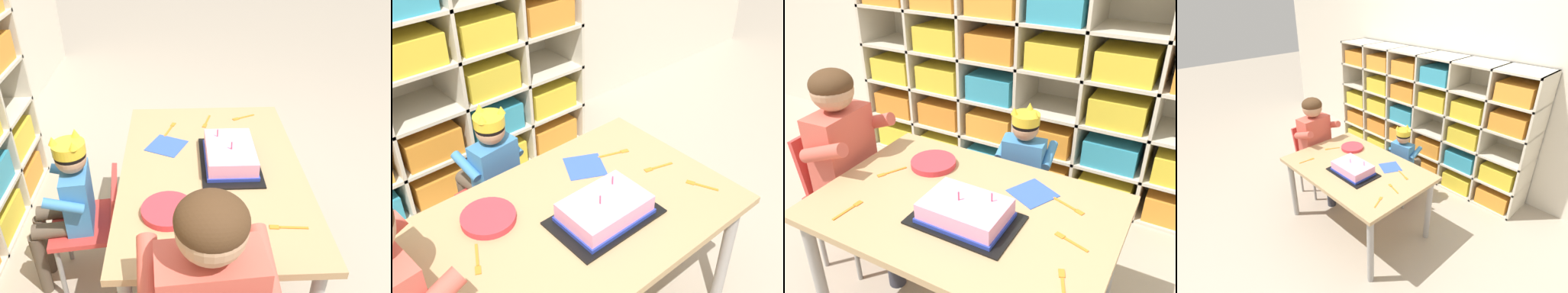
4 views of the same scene
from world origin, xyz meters
TOP-DOWN VIEW (x-y plane):
  - ground at (0.00, 0.00)m, footprint 16.00×16.00m
  - classroom_back_wall at (0.00, 1.52)m, footprint 6.50×0.10m
  - storage_cubby_shelf at (-0.31, 1.26)m, footprint 2.47×0.39m
  - activity_table at (0.00, 0.00)m, footprint 1.18×0.80m
  - classroom_chair_blue at (-0.00, 0.55)m, footprint 0.35×0.36m
  - child_with_crown at (-0.02, 0.64)m, footprint 0.31×0.32m
  - classroom_chair_adult_side at (-0.77, 0.06)m, footprint 0.33×0.37m
  - adult_helper_seated at (-0.66, 0.07)m, footprint 0.44×0.42m
  - birthday_cake_on_tray at (0.05, -0.08)m, footprint 0.40×0.26m
  - paper_plate_stack at (-0.28, 0.19)m, footprint 0.20×0.20m
  - paper_napkin_square at (0.20, 0.20)m, footprint 0.21×0.21m
  - fork_by_napkin at (0.47, -0.20)m, footprint 0.07×0.13m
  - fork_beside_plate_stack at (0.37, 0.19)m, footprint 0.14×0.06m
  - fork_near_child_seat at (-0.38, -0.24)m, footprint 0.03×0.14m
  - fork_at_table_front_edge at (-0.42, 0.04)m, footprint 0.08×0.13m
  - fork_scattered_mid_table at (0.42, -0.00)m, footprint 0.13×0.05m

SIDE VIEW (x-z plane):
  - ground at x=0.00m, z-range 0.00..0.00m
  - classroom_chair_blue at x=0.00m, z-range 0.07..0.64m
  - classroom_chair_adult_side at x=-0.77m, z-range 0.09..0.83m
  - child_with_crown at x=-0.02m, z-range 0.10..0.92m
  - activity_table at x=0.00m, z-range 0.24..0.88m
  - paper_napkin_square at x=0.20m, z-range 0.63..0.63m
  - fork_by_napkin at x=0.47m, z-range 0.63..0.64m
  - fork_beside_plate_stack at x=0.37m, z-range 0.63..0.64m
  - fork_near_child_seat at x=-0.38m, z-range 0.63..0.64m
  - fork_at_table_front_edge at x=-0.42m, z-range 0.63..0.64m
  - fork_scattered_mid_table at x=0.42m, z-range 0.63..0.64m
  - storage_cubby_shelf at x=-0.31m, z-range -0.05..1.33m
  - paper_plate_stack at x=-0.28m, z-range 0.63..0.66m
  - adult_helper_seated at x=-0.66m, z-range 0.13..1.18m
  - birthday_cake_on_tray at x=0.05m, z-range 0.61..0.73m
  - classroom_back_wall at x=0.00m, z-range 0.00..2.75m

